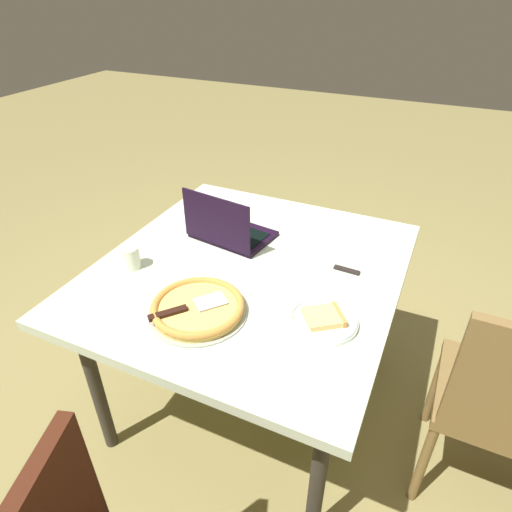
% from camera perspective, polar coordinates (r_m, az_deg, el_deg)
% --- Properties ---
extents(ground_plane, '(12.00, 12.00, 0.00)m').
position_cam_1_polar(ground_plane, '(2.14, -0.72, -18.18)').
color(ground_plane, olive).
extents(dining_table, '(1.16, 1.07, 0.75)m').
position_cam_1_polar(dining_table, '(1.66, -0.88, -3.37)').
color(dining_table, beige).
rests_on(dining_table, ground_plane).
extents(laptop, '(0.26, 0.34, 0.22)m').
position_cam_1_polar(laptop, '(1.76, -3.64, 3.40)').
color(laptop, black).
rests_on(laptop, dining_table).
extents(pizza_plate, '(0.22, 0.22, 0.04)m').
position_cam_1_polar(pizza_plate, '(1.39, 8.73, -8.14)').
color(pizza_plate, white).
rests_on(pizza_plate, dining_table).
extents(pizza_tray, '(0.32, 0.32, 0.04)m').
position_cam_1_polar(pizza_tray, '(1.41, -7.57, -6.68)').
color(pizza_tray, '#A2A99D').
rests_on(pizza_tray, dining_table).
extents(table_knife, '(0.03, 0.23, 0.01)m').
position_cam_1_polar(table_knife, '(1.64, 10.28, -1.43)').
color(table_knife, '#BBB6C9').
rests_on(table_knife, dining_table).
extents(drink_cup, '(0.06, 0.06, 0.08)m').
position_cam_1_polar(drink_cup, '(1.66, -15.92, -0.16)').
color(drink_cup, silver).
rests_on(drink_cup, dining_table).
extents(chair_near, '(0.42, 0.42, 0.90)m').
position_cam_1_polar(chair_near, '(1.68, 29.92, -16.30)').
color(chair_near, brown).
rests_on(chair_near, ground_plane).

